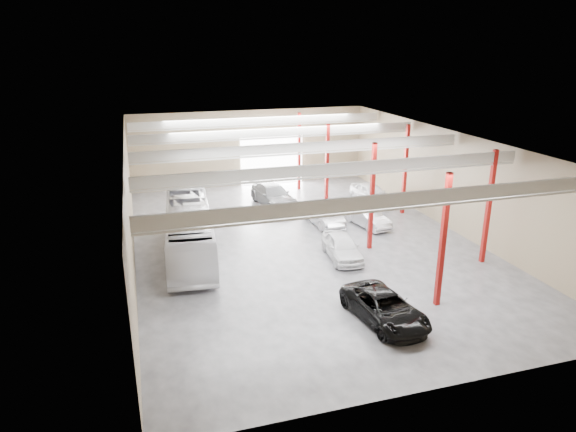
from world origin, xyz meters
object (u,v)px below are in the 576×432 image
black_sedan (385,308)px  car_row_b (323,214)px  car_row_a (342,247)px  car_right_near (367,217)px  car_right_far (371,193)px  car_row_c (273,195)px  coach_bus (189,231)px

black_sedan → car_row_b: car_row_b is taller
car_row_a → car_right_near: (4.07, 5.00, -0.05)m
black_sedan → car_right_far: size_ratio=1.10×
car_row_a → car_row_c: size_ratio=0.77×
coach_bus → car_row_c: (7.84, 8.74, -0.78)m
black_sedan → car_row_b: bearing=74.7°
coach_bus → car_row_b: size_ratio=2.42×
car_row_b → black_sedan: bearing=-102.4°
car_row_c → car_right_far: bearing=-20.8°
car_right_near → car_right_far: 5.91m
car_row_c → car_right_near: size_ratio=1.34×
car_row_c → coach_bus: bearing=-140.0°
coach_bus → car_right_near: 13.22m
car_row_b → car_row_c: 6.12m
car_row_a → car_right_near: car_row_a is taller
coach_bus → car_right_near: coach_bus is taller
car_right_near → coach_bus: bearing=177.8°
coach_bus → car_row_b: 10.55m
car_row_a → car_right_far: (6.87, 10.20, 0.05)m
car_row_a → car_right_far: 12.30m
coach_bus → car_right_near: size_ratio=2.69×
black_sedan → car_row_c: size_ratio=0.91×
car_right_far → coach_bus: bearing=-161.6°
black_sedan → car_right_near: black_sedan is taller
car_row_b → car_row_c: size_ratio=0.83×
coach_bus → car_row_a: (9.00, -3.26, -0.86)m
black_sedan → car_row_c: bearing=83.6°
car_row_a → car_row_c: car_row_c is taller
car_row_a → car_right_far: size_ratio=0.93×
coach_bus → car_row_b: coach_bus is taller
coach_bus → car_row_b: bearing=21.6°
car_row_b → car_row_a: bearing=-103.6°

